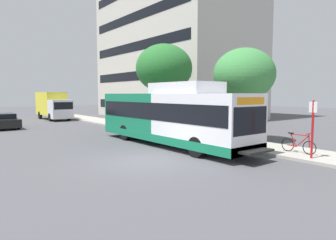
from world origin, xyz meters
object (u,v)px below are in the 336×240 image
object	(u,v)px
transit_bus	(170,116)
bicycle_parked	(298,144)
bus_stop_sign_pole	(313,125)
street_tree_near_stop	(244,74)
street_tree_mid_block	(164,68)
box_truck_background	(53,105)
parked_car_far_lane	(5,121)

from	to	relation	value
transit_bus	bicycle_parked	distance (m)	7.10
bus_stop_sign_pole	street_tree_near_stop	size ratio (longest dim) A/B	0.45
street_tree_near_stop	street_tree_mid_block	xyz separation A→B (m)	(-0.10, 8.11, 0.92)
transit_bus	bicycle_parked	world-z (taller)	transit_bus
transit_bus	box_truck_background	bearing A→B (deg)	89.67
bus_stop_sign_pole	bicycle_parked	world-z (taller)	bus_stop_sign_pole
transit_bus	bicycle_parked	bearing A→B (deg)	-64.22
transit_bus	box_truck_background	xyz separation A→B (m)	(0.13, 22.50, 0.04)
street_tree_near_stop	box_truck_background	world-z (taller)	street_tree_near_stop
parked_car_far_lane	transit_bus	bearing A→B (deg)	-68.54
street_tree_near_stop	street_tree_mid_block	size ratio (longest dim) A/B	0.82
bicycle_parked	bus_stop_sign_pole	bearing A→B (deg)	-124.93
street_tree_mid_block	parked_car_far_lane	size ratio (longest dim) A/B	1.56
transit_bus	street_tree_mid_block	size ratio (longest dim) A/B	1.74
street_tree_near_stop	bus_stop_sign_pole	bearing A→B (deg)	-110.87
street_tree_near_stop	street_tree_mid_block	bearing A→B (deg)	90.67
transit_bus	street_tree_near_stop	size ratio (longest dim) A/B	2.14
street_tree_mid_block	parked_car_far_lane	world-z (taller)	street_tree_mid_block
bus_stop_sign_pole	street_tree_mid_block	size ratio (longest dim) A/B	0.37
bicycle_parked	parked_car_far_lane	distance (m)	23.77
bicycle_parked	street_tree_near_stop	bearing A→B (deg)	72.76
bicycle_parked	street_tree_near_stop	distance (m)	5.89
bicycle_parked	parked_car_far_lane	xyz separation A→B (m)	(-9.18, 21.92, 0.10)
bicycle_parked	street_tree_near_stop	xyz separation A→B (m)	(1.36, 4.39, 3.68)
transit_bus	box_truck_background	distance (m)	22.50
bus_stop_sign_pole	street_tree_mid_block	xyz separation A→B (m)	(1.95, 13.48, 3.51)
box_truck_background	bicycle_parked	bearing A→B (deg)	-84.21
box_truck_background	transit_bus	bearing A→B (deg)	-90.33
street_tree_near_stop	transit_bus	bearing A→B (deg)	156.49
parked_car_far_lane	street_tree_mid_block	bearing A→B (deg)	-42.04
transit_bus	street_tree_near_stop	xyz separation A→B (m)	(4.41, -1.92, 2.54)
transit_bus	street_tree_near_stop	bearing A→B (deg)	-23.51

